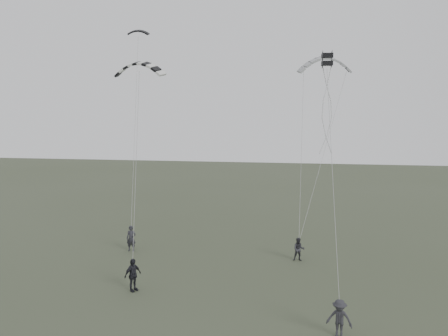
% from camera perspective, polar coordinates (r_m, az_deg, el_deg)
% --- Properties ---
extents(ground, '(140.00, 140.00, 0.00)m').
position_cam_1_polar(ground, '(25.06, -5.90, -16.18)').
color(ground, '#3A422D').
rests_on(ground, ground).
extents(flyer_left, '(0.72, 0.50, 1.87)m').
position_cam_1_polar(flyer_left, '(32.77, -12.03, -8.99)').
color(flyer_left, '#222228').
rests_on(flyer_left, ground).
extents(flyer_right, '(0.81, 0.65, 1.59)m').
position_cam_1_polar(flyer_right, '(30.47, 9.74, -10.43)').
color(flyer_right, '#28282D').
rests_on(flyer_right, ground).
extents(flyer_center, '(0.94, 1.17, 1.86)m').
position_cam_1_polar(flyer_center, '(25.64, -11.83, -13.51)').
color(flyer_center, black).
rests_on(flyer_center, ground).
extents(flyer_far, '(1.25, 0.90, 1.74)m').
position_cam_1_polar(flyer_far, '(21.00, 14.83, -18.49)').
color(flyer_far, '#26262A').
rests_on(flyer_far, ground).
extents(kite_dark_small, '(1.73, 0.91, 0.66)m').
position_cam_1_polar(kite_dark_small, '(35.89, -11.16, 17.17)').
color(kite_dark_small, black).
rests_on(kite_dark_small, flyer_left).
extents(kite_pale_large, '(4.40, 2.00, 1.90)m').
position_cam_1_polar(kite_pale_large, '(36.45, 13.11, 13.80)').
color(kite_pale_large, '#96999B').
rests_on(kite_pale_large, flyer_right).
extents(kite_striped, '(3.45, 1.32, 1.47)m').
position_cam_1_polar(kite_striped, '(30.16, -11.03, 13.28)').
color(kite_striped, black).
rests_on(kite_striped, flyer_center).
extents(kite_box, '(0.66, 0.69, 0.73)m').
position_cam_1_polar(kite_box, '(26.41, 13.31, 13.64)').
color(kite_box, black).
rests_on(kite_box, flyer_far).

